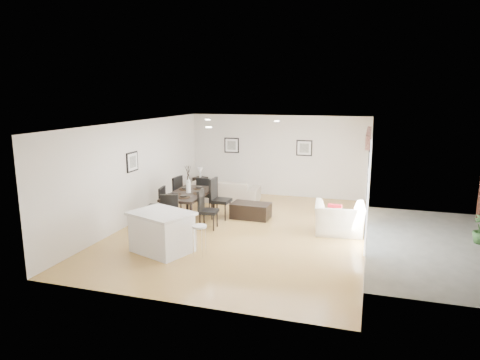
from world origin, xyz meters
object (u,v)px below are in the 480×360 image
(kitchen_island, at_px, (162,232))
(bar_stool, at_px, (199,230))
(dining_chair_head, at_px, (169,213))
(dining_table, at_px, (189,196))
(dining_chair_foot, at_px, (205,192))
(coffee_table, at_px, (251,211))
(dining_chair_enear, at_px, (205,207))
(sofa, at_px, (223,190))
(dining_chair_efar, at_px, (218,196))
(dining_chair_wfar, at_px, (174,193))
(armchair, at_px, (339,219))
(side_table, at_px, (200,185))
(dining_chair_wnear, at_px, (159,203))

(kitchen_island, bearing_deg, bar_stool, 20.42)
(dining_chair_head, xyz_separation_m, kitchen_island, (0.39, -1.12, -0.09))
(dining_table, distance_m, dining_chair_foot, 1.18)
(dining_chair_head, bearing_deg, coffee_table, 38.34)
(dining_chair_enear, height_order, coffee_table, dining_chair_enear)
(dining_chair_enear, bearing_deg, dining_table, 49.07)
(sofa, bearing_deg, dining_chair_foot, 79.27)
(dining_table, xyz_separation_m, dining_chair_efar, (0.66, 0.47, -0.08))
(sofa, height_order, dining_chair_wfar, dining_chair_wfar)
(armchair, relative_size, dining_chair_foot, 1.20)
(armchair, bearing_deg, side_table, -37.93)
(armchair, bearing_deg, dining_chair_wnear, 1.41)
(dining_chair_efar, relative_size, kitchen_island, 0.73)
(kitchen_island, height_order, bar_stool, kitchen_island)
(dining_chair_wfar, distance_m, bar_stool, 3.36)
(dining_chair_efar, bearing_deg, dining_chair_head, 159.37)
(armchair, distance_m, dining_chair_wfar, 4.66)
(dining_chair_head, xyz_separation_m, coffee_table, (1.55, 1.92, -0.33))
(dining_chair_foot, bearing_deg, kitchen_island, 96.76)
(dining_chair_foot, bearing_deg, coffee_table, 164.98)
(sofa, height_order, dining_chair_efar, dining_chair_efar)
(dining_chair_efar, xyz_separation_m, dining_chair_head, (-0.68, -1.65, -0.08))
(sofa, xyz_separation_m, dining_table, (-0.15, -2.37, 0.36))
(kitchen_island, bearing_deg, dining_chair_efar, 104.57)
(dining_chair_efar, bearing_deg, dining_chair_wnear, 126.75)
(dining_chair_efar, xyz_separation_m, side_table, (-1.67, 2.82, -0.36))
(dining_chair_wnear, height_order, dining_chair_efar, dining_chair_efar)
(dining_chair_wnear, height_order, side_table, dining_chair_wnear)
(dining_chair_wnear, relative_size, bar_stool, 1.46)
(sofa, height_order, dining_table, dining_table)
(dining_chair_wfar, distance_m, dining_chair_enear, 1.63)
(dining_table, bearing_deg, dining_chair_head, -93.04)
(dining_chair_foot, bearing_deg, dining_chair_wnear, 68.32)
(dining_table, height_order, kitchen_island, kitchen_island)
(dining_chair_efar, xyz_separation_m, dining_chair_foot, (-0.66, 0.70, -0.08))
(dining_chair_foot, height_order, side_table, dining_chair_foot)
(armchair, height_order, bar_stool, armchair)
(dining_chair_head, height_order, bar_stool, dining_chair_head)
(armchair, bearing_deg, dining_table, -4.03)
(sofa, distance_m, coffee_table, 2.14)
(dining_chair_enear, distance_m, dining_chair_efar, 0.96)
(dining_chair_enear, bearing_deg, dining_chair_wfar, 49.35)
(armchair, height_order, dining_chair_wnear, dining_chair_wnear)
(dining_chair_wnear, relative_size, dining_chair_enear, 0.98)
(dining_chair_wfar, relative_size, side_table, 2.09)
(dining_chair_wnear, xyz_separation_m, bar_stool, (1.93, -1.84, 0.03))
(armchair, relative_size, kitchen_island, 0.77)
(side_table, relative_size, bar_stool, 0.78)
(dining_chair_wfar, distance_m, kitchen_island, 2.95)
(sofa, height_order, bar_stool, sofa)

